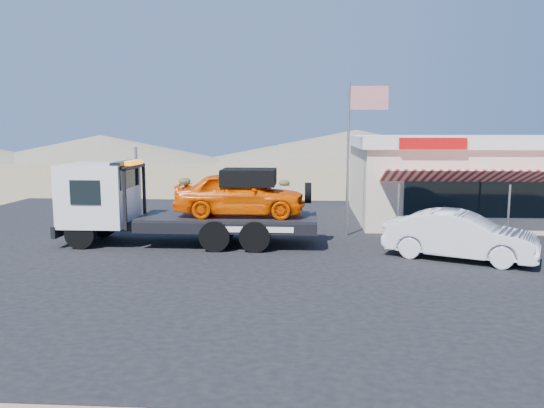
# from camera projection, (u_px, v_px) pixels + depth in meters

# --- Properties ---
(ground) EXTENTS (120.00, 120.00, 0.00)m
(ground) POSITION_uv_depth(u_px,v_px,m) (210.00, 262.00, 17.00)
(ground) COLOR #9A8057
(ground) RESTS_ON ground
(asphalt_lot) EXTENTS (32.00, 24.00, 0.02)m
(asphalt_lot) POSITION_uv_depth(u_px,v_px,m) (277.00, 243.00, 19.84)
(asphalt_lot) COLOR black
(asphalt_lot) RESTS_ON ground
(tow_truck) EXTENTS (9.21, 2.73, 3.08)m
(tow_truck) POSITION_uv_depth(u_px,v_px,m) (182.00, 200.00, 19.42)
(tow_truck) COLOR black
(tow_truck) RESTS_ON asphalt_lot
(white_sedan) EXTENTS (5.00, 3.47, 1.56)m
(white_sedan) POSITION_uv_depth(u_px,v_px,m) (460.00, 235.00, 17.20)
(white_sedan) COLOR silver
(white_sedan) RESTS_ON asphalt_lot
(jerky_store) EXTENTS (10.40, 9.97, 3.90)m
(jerky_store) POSITION_uv_depth(u_px,v_px,m) (464.00, 177.00, 24.93)
(jerky_store) COLOR beige
(jerky_store) RESTS_ON asphalt_lot
(flagpole) EXTENTS (1.55, 0.10, 6.00)m
(flagpole) POSITION_uv_depth(u_px,v_px,m) (354.00, 141.00, 20.61)
(flagpole) COLOR #99999E
(flagpole) RESTS_ON asphalt_lot
(distant_hills) EXTENTS (126.00, 48.00, 4.20)m
(distant_hills) POSITION_uv_depth(u_px,v_px,m) (211.00, 147.00, 71.85)
(distant_hills) COLOR #726B59
(distant_hills) RESTS_ON ground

